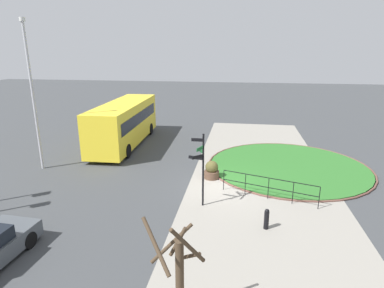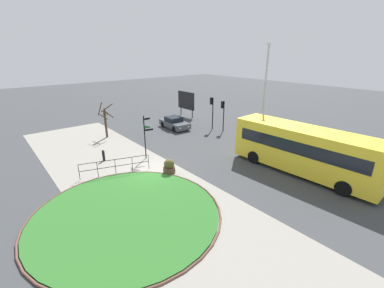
% 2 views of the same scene
% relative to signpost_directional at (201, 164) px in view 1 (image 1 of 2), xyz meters
% --- Properties ---
extents(ground, '(120.00, 120.00, 0.00)m').
position_rel_signpost_directional_xyz_m(ground, '(2.45, -1.04, -2.15)').
color(ground, '#3D3F42').
extents(sidewalk_paving, '(32.00, 8.04, 0.02)m').
position_rel_signpost_directional_xyz_m(sidewalk_paving, '(2.45, -3.02, -2.14)').
color(sidewalk_paving, gray).
rests_on(sidewalk_paving, ground).
extents(grass_island, '(10.00, 10.00, 0.10)m').
position_rel_signpost_directional_xyz_m(grass_island, '(6.23, -4.88, -2.10)').
color(grass_island, '#2D6B28').
rests_on(grass_island, ground).
extents(grass_kerb_ring, '(10.31, 10.31, 0.11)m').
position_rel_signpost_directional_xyz_m(grass_kerb_ring, '(6.23, -4.88, -2.10)').
color(grass_kerb_ring, brown).
rests_on(grass_kerb_ring, ground).
extents(signpost_directional, '(1.05, 0.77, 3.63)m').
position_rel_signpost_directional_xyz_m(signpost_directional, '(0.00, 0.00, 0.00)').
color(signpost_directional, black).
rests_on(signpost_directional, ground).
extents(bollard_foreground, '(0.21, 0.21, 0.93)m').
position_rel_signpost_directional_xyz_m(bollard_foreground, '(-1.68, -2.99, -1.67)').
color(bollard_foreground, black).
rests_on(bollard_foreground, ground).
extents(railing_grass_edge, '(1.52, 4.63, 1.16)m').
position_rel_signpost_directional_xyz_m(railing_grass_edge, '(1.23, -3.27, -1.41)').
color(railing_grass_edge, black).
rests_on(railing_grass_edge, ground).
extents(bus_yellow, '(10.37, 2.97, 3.33)m').
position_rel_signpost_directional_xyz_m(bus_yellow, '(9.57, 7.36, -0.36)').
color(bus_yellow, yellow).
rests_on(bus_yellow, ground).
extents(lamppost_tall, '(0.32, 0.32, 9.07)m').
position_rel_signpost_directional_xyz_m(lamppost_tall, '(3.50, 10.68, 2.68)').
color(lamppost_tall, '#B7B7BC').
rests_on(lamppost_tall, ground).
extents(planter_near_signpost, '(0.88, 0.88, 1.08)m').
position_rel_signpost_directional_xyz_m(planter_near_signpost, '(3.51, -0.17, -1.66)').
color(planter_near_signpost, brown).
rests_on(planter_near_signpost, ground).
extents(street_tree_bare, '(1.79, 1.62, 3.55)m').
position_rel_signpost_directional_xyz_m(street_tree_bare, '(-7.37, -0.37, -0.35)').
color(street_tree_bare, '#423323').
rests_on(street_tree_bare, ground).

